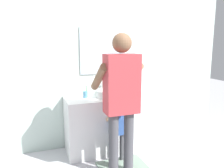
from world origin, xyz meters
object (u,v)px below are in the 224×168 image
Objects in this scene: soap_bottle at (129,91)px; child_toddler at (118,125)px; toothbrush_cup at (85,94)px; adult_parent at (121,93)px.

child_toddler is (-0.33, -0.40, -0.38)m from soap_bottle.
child_toddler is (0.35, -0.46, -0.37)m from toothbrush_cup.
soap_bottle is 0.09× the size of adult_parent.
soap_bottle is at bearing 59.06° from adult_parent.
adult_parent is (-0.08, -0.28, 0.53)m from child_toddler.
adult_parent is (-0.41, -0.68, 0.14)m from soap_bottle.
soap_bottle is 0.81m from adult_parent.
soap_bottle is at bearing -4.83° from toothbrush_cup.
adult_parent is at bearing -105.20° from child_toddler.
toothbrush_cup reaches higher than child_toddler.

